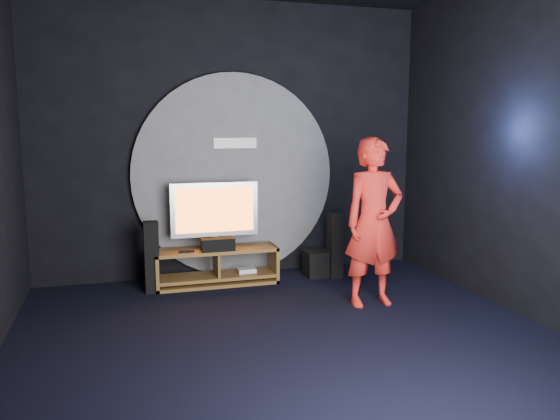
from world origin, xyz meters
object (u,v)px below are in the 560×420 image
object	(u,v)px
subwoofer	(317,263)
media_console	(217,269)
tower_speaker_right	(335,245)
tv	(215,212)
player	(374,222)
tower_speaker_left	(152,257)

from	to	relation	value
subwoofer	media_console	bearing A→B (deg)	179.30
tower_speaker_right	subwoofer	world-z (taller)	tower_speaker_right
tv	subwoofer	distance (m)	1.50
tv	player	world-z (taller)	player
tower_speaker_left	subwoofer	distance (m)	2.11
tower_speaker_right	media_console	bearing A→B (deg)	175.32
tower_speaker_right	tower_speaker_left	bearing A→B (deg)	179.61
media_console	player	bearing A→B (deg)	-39.97
tv	subwoofer	bearing A→B (deg)	-3.62
media_console	tv	size ratio (longest dim) A/B	1.39
tv	subwoofer	world-z (taller)	tv
tv	tower_speaker_right	distance (m)	1.60
media_console	subwoofer	bearing A→B (deg)	-0.70
media_console	tower_speaker_right	distance (m)	1.53
subwoofer	player	world-z (taller)	player
media_console	tower_speaker_right	bearing A→B (deg)	-4.68
tower_speaker_right	tv	bearing A→B (deg)	172.84
media_console	tv	xyz separation A→B (m)	(-0.01, 0.07, 0.70)
tv	tower_speaker_right	size ratio (longest dim) A/B	1.28
media_console	player	world-z (taller)	player
subwoofer	player	size ratio (longest dim) A/B	0.19
media_console	subwoofer	distance (m)	1.31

